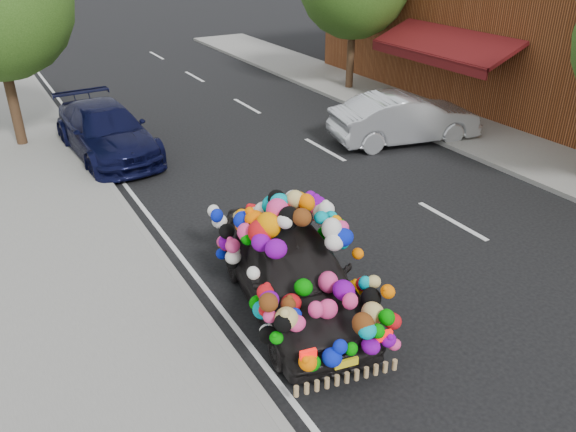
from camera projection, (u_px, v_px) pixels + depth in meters
The scene contains 8 objects.
ground at pixel (310, 265), 10.51m from camera, with size 100.00×100.00×0.00m, color black.
sidewalk at pixel (72, 338), 8.58m from camera, with size 4.00×60.00×0.12m, color gray.
kerb at pixel (192, 300), 9.44m from camera, with size 0.15×60.00×0.13m, color gray.
footpath_far at pixel (493, 141), 16.42m from camera, with size 3.00×40.00×0.12m, color gray.
lane_markings at pixel (452, 220), 12.10m from camera, with size 6.00×50.00×0.01m, color silver, non-canonical shape.
plush_art_car at pixel (293, 253), 8.92m from camera, with size 2.67×4.50×2.02m.
navy_sedan at pixel (106, 131), 15.29m from camera, with size 1.92×4.72×1.37m, color black.
silver_hatchback at pixel (405, 118), 16.21m from camera, with size 1.50×4.31×1.42m, color silver.
Camera 1 is at (-4.80, -7.51, 5.66)m, focal length 35.00 mm.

